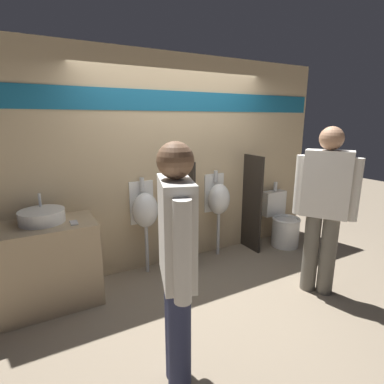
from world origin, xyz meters
TOP-DOWN VIEW (x-y plane):
  - ground_plane at (0.00, 0.00)m, footprint 16.00×16.00m
  - display_wall at (0.00, 0.60)m, footprint 4.57×0.07m
  - sink_counter at (-1.69, 0.27)m, footprint 1.09×0.60m
  - sink_basin at (-1.64, 0.33)m, footprint 0.44×0.44m
  - cell_phone at (-1.37, 0.15)m, footprint 0.07×0.14m
  - divider_near_counter at (0.03, 0.36)m, footprint 0.03×0.41m
  - divider_mid at (1.11, 0.36)m, footprint 0.03×0.41m
  - urinal_near_counter at (-0.51, 0.44)m, footprint 0.32×0.28m
  - urinal_far at (0.57, 0.44)m, footprint 0.32×0.28m
  - toilet at (1.65, 0.26)m, footprint 0.42×0.58m
  - person_in_vest at (-0.90, -1.27)m, footprint 0.33×0.60m
  - person_with_lanyard at (1.03, -0.90)m, footprint 0.43×0.55m

SIDE VIEW (x-z plane):
  - ground_plane at x=0.00m, z-range 0.00..0.00m
  - toilet at x=1.65m, z-range -0.15..0.80m
  - sink_counter at x=-1.69m, z-range 0.00..0.89m
  - divider_near_counter at x=0.03m, z-range 0.00..1.41m
  - divider_mid at x=1.11m, z-range 0.00..1.41m
  - urinal_near_counter at x=-0.51m, z-range 0.21..1.43m
  - urinal_far at x=0.57m, z-range 0.21..1.43m
  - cell_phone at x=-1.37m, z-range 0.89..0.90m
  - sink_basin at x=-1.64m, z-range 0.82..1.09m
  - person_in_vest at x=-0.90m, z-range 0.09..1.87m
  - person_with_lanyard at x=1.03m, z-range 0.10..1.94m
  - display_wall at x=0.00m, z-range 0.01..2.71m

